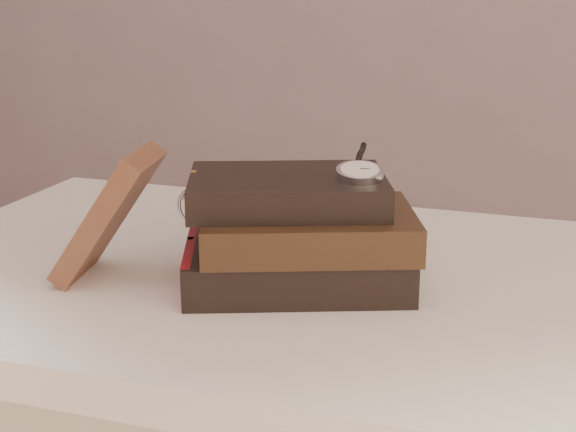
% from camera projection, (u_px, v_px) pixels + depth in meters
% --- Properties ---
extents(table, '(1.00, 0.60, 0.75)m').
position_uv_depth(table, '(314.00, 347.00, 0.98)').
color(table, white).
rests_on(table, ground).
extents(book_stack, '(0.28, 0.24, 0.12)m').
position_uv_depth(book_stack, '(298.00, 234.00, 0.91)').
color(book_stack, black).
rests_on(book_stack, table).
extents(journal, '(0.13, 0.12, 0.15)m').
position_uv_depth(journal, '(108.00, 214.00, 0.92)').
color(journal, '#48281B').
rests_on(journal, table).
extents(pocket_watch, '(0.06, 0.16, 0.02)m').
position_uv_depth(pocket_watch, '(360.00, 170.00, 0.89)').
color(pocket_watch, silver).
rests_on(pocket_watch, book_stack).
extents(eyeglasses, '(0.13, 0.14, 0.05)m').
position_uv_depth(eyeglasses, '(221.00, 204.00, 0.98)').
color(eyeglasses, silver).
rests_on(eyeglasses, book_stack).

